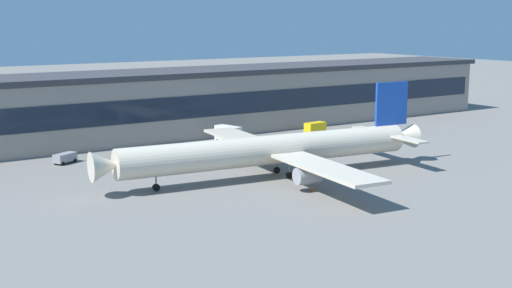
{
  "coord_description": "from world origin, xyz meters",
  "views": [
    {
      "loc": [
        -65.41,
        -87.47,
        25.7
      ],
      "look_at": [
        -3.89,
        5.85,
        5.0
      ],
      "focal_mm": 47.4,
      "sensor_mm": 36.0,
      "label": 1
    }
  ],
  "objects_px": {
    "traffic_cone_0": "(352,178)",
    "traffic_cone_1": "(313,190)",
    "airliner": "(275,150)",
    "traffic_cone_2": "(377,182)",
    "stair_truck": "(229,134)",
    "follow_me_car": "(65,158)",
    "crew_van": "(316,127)"
  },
  "relations": [
    {
      "from": "airliner",
      "to": "traffic_cone_2",
      "type": "height_order",
      "value": "airliner"
    },
    {
      "from": "follow_me_car",
      "to": "stair_truck",
      "type": "relative_size",
      "value": 0.75
    },
    {
      "from": "crew_van",
      "to": "traffic_cone_1",
      "type": "bearing_deg",
      "value": -128.68
    },
    {
      "from": "traffic_cone_2",
      "to": "traffic_cone_1",
      "type": "bearing_deg",
      "value": 170.59
    },
    {
      "from": "traffic_cone_0",
      "to": "traffic_cone_2",
      "type": "height_order",
      "value": "traffic_cone_0"
    },
    {
      "from": "traffic_cone_1",
      "to": "traffic_cone_2",
      "type": "relative_size",
      "value": 0.84
    },
    {
      "from": "airliner",
      "to": "traffic_cone_1",
      "type": "relative_size",
      "value": 106.87
    },
    {
      "from": "stair_truck",
      "to": "follow_me_car",
      "type": "bearing_deg",
      "value": -177.59
    },
    {
      "from": "stair_truck",
      "to": "traffic_cone_0",
      "type": "bearing_deg",
      "value": -90.96
    },
    {
      "from": "crew_van",
      "to": "stair_truck",
      "type": "bearing_deg",
      "value": 178.01
    },
    {
      "from": "follow_me_car",
      "to": "traffic_cone_2",
      "type": "relative_size",
      "value": 7.22
    },
    {
      "from": "crew_van",
      "to": "stair_truck",
      "type": "distance_m",
      "value": 22.73
    },
    {
      "from": "follow_me_car",
      "to": "traffic_cone_0",
      "type": "relative_size",
      "value": 6.48
    },
    {
      "from": "crew_van",
      "to": "traffic_cone_0",
      "type": "height_order",
      "value": "crew_van"
    },
    {
      "from": "airliner",
      "to": "crew_van",
      "type": "height_order",
      "value": "airliner"
    },
    {
      "from": "stair_truck",
      "to": "traffic_cone_1",
      "type": "distance_m",
      "value": 43.47
    },
    {
      "from": "stair_truck",
      "to": "traffic_cone_2",
      "type": "xyz_separation_m",
      "value": [
        0.88,
        -44.05,
        -1.65
      ]
    },
    {
      "from": "traffic_cone_2",
      "to": "airliner",
      "type": "bearing_deg",
      "value": 129.54
    },
    {
      "from": "follow_me_car",
      "to": "crew_van",
      "type": "relative_size",
      "value": 0.88
    },
    {
      "from": "airliner",
      "to": "traffic_cone_2",
      "type": "distance_m",
      "value": 17.42
    },
    {
      "from": "follow_me_car",
      "to": "traffic_cone_1",
      "type": "relative_size",
      "value": 8.58
    },
    {
      "from": "follow_me_car",
      "to": "airliner",
      "type": "bearing_deg",
      "value": -49.05
    },
    {
      "from": "follow_me_car",
      "to": "traffic_cone_0",
      "type": "height_order",
      "value": "follow_me_car"
    },
    {
      "from": "follow_me_car",
      "to": "traffic_cone_1",
      "type": "bearing_deg",
      "value": -58.35
    },
    {
      "from": "traffic_cone_0",
      "to": "traffic_cone_2",
      "type": "bearing_deg",
      "value": -69.66
    },
    {
      "from": "stair_truck",
      "to": "airliner",
      "type": "bearing_deg",
      "value": -107.64
    },
    {
      "from": "traffic_cone_2",
      "to": "crew_van",
      "type": "bearing_deg",
      "value": 63.22
    },
    {
      "from": "traffic_cone_0",
      "to": "traffic_cone_2",
      "type": "relative_size",
      "value": 1.11
    },
    {
      "from": "stair_truck",
      "to": "traffic_cone_1",
      "type": "xyz_separation_m",
      "value": [
        -10.42,
        -42.17,
        -1.7
      ]
    },
    {
      "from": "traffic_cone_0",
      "to": "traffic_cone_1",
      "type": "xyz_separation_m",
      "value": [
        -9.76,
        -2.29,
        -0.09
      ]
    },
    {
      "from": "traffic_cone_0",
      "to": "traffic_cone_1",
      "type": "height_order",
      "value": "traffic_cone_0"
    },
    {
      "from": "stair_truck",
      "to": "crew_van",
      "type": "bearing_deg",
      "value": -1.99
    }
  ]
}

